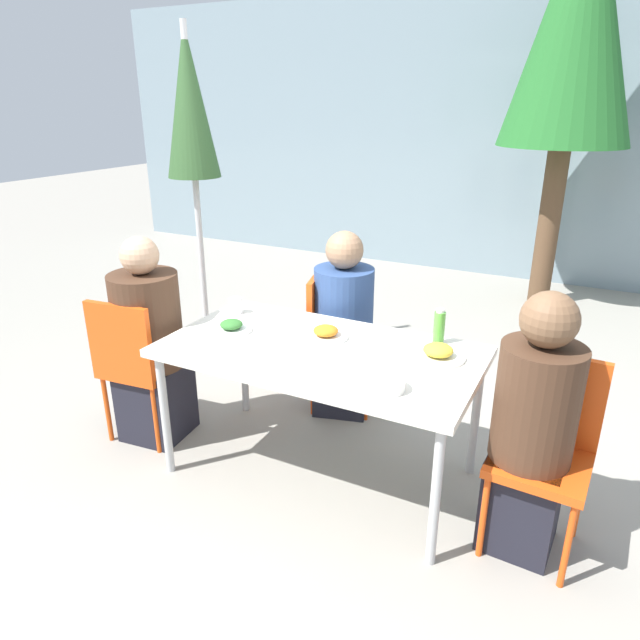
# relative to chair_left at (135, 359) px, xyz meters

# --- Properties ---
(ground_plane) EXTENTS (24.00, 24.00, 0.00)m
(ground_plane) POSITION_rel_chair_left_xyz_m (1.08, 0.19, -0.52)
(ground_plane) COLOR gray
(building_facade) EXTENTS (10.00, 0.20, 3.00)m
(building_facade) POSITION_rel_chair_left_xyz_m (1.08, 4.49, 0.98)
(building_facade) COLOR gray
(building_facade) RESTS_ON ground
(dining_table) EXTENTS (1.57, 0.85, 0.73)m
(dining_table) POSITION_rel_chair_left_xyz_m (1.08, 0.19, 0.16)
(dining_table) COLOR silver
(dining_table) RESTS_ON ground
(chair_left) EXTENTS (0.44, 0.44, 0.88)m
(chair_left) POSITION_rel_chair_left_xyz_m (0.00, 0.00, 0.00)
(chair_left) COLOR #E54C14
(chair_left) RESTS_ON ground
(person_left) EXTENTS (0.38, 0.38, 1.21)m
(person_left) POSITION_rel_chair_left_xyz_m (0.04, 0.08, 0.05)
(person_left) COLOR black
(person_left) RESTS_ON ground
(chair_right) EXTENTS (0.42, 0.42, 0.88)m
(chair_right) POSITION_rel_chair_left_xyz_m (2.17, 0.20, 0.00)
(chair_right) COLOR #E54C14
(chair_right) RESTS_ON ground
(person_right) EXTENTS (0.34, 0.34, 1.20)m
(person_right) POSITION_rel_chair_left_xyz_m (2.11, 0.13, 0.05)
(person_right) COLOR black
(person_right) RESTS_ON ground
(chair_far) EXTENTS (0.49, 0.49, 0.88)m
(chair_far) POSITION_rel_chair_left_xyz_m (0.80, 0.89, 0.00)
(chair_far) COLOR #E54C14
(chair_far) RESTS_ON ground
(person_far) EXTENTS (0.40, 0.40, 1.17)m
(person_far) POSITION_rel_chair_left_xyz_m (0.89, 0.86, 0.03)
(person_far) COLOR black
(person_far) RESTS_ON ground
(closed_umbrella) EXTENTS (0.36, 0.36, 2.36)m
(closed_umbrella) POSITION_rel_chair_left_xyz_m (-0.33, 1.06, 1.24)
(closed_umbrella) COLOR #333333
(closed_umbrella) RESTS_ON ground
(plate_0) EXTENTS (0.22, 0.22, 0.06)m
(plate_0) POSITION_rel_chair_left_xyz_m (0.56, 0.17, 0.24)
(plate_0) COLOR white
(plate_0) RESTS_ON dining_table
(plate_1) EXTENTS (0.26, 0.26, 0.07)m
(plate_1) POSITION_rel_chair_left_xyz_m (1.63, 0.34, 0.24)
(plate_1) COLOR white
(plate_1) RESTS_ON dining_table
(plate_2) EXTENTS (0.23, 0.23, 0.07)m
(plate_2) POSITION_rel_chair_left_xyz_m (1.04, 0.32, 0.24)
(plate_2) COLOR white
(plate_2) RESTS_ON dining_table
(bottle) EXTENTS (0.06, 0.06, 0.19)m
(bottle) POSITION_rel_chair_left_xyz_m (1.58, 0.51, 0.30)
(bottle) COLOR #51A338
(bottle) RESTS_ON dining_table
(drinking_cup) EXTENTS (0.07, 0.07, 0.09)m
(drinking_cup) POSITION_rel_chair_left_xyz_m (0.42, 0.41, 0.26)
(drinking_cup) COLOR white
(drinking_cup) RESTS_ON dining_table
(salad_bowl) EXTENTS (0.16, 0.16, 0.05)m
(salad_bowl) POSITION_rel_chair_left_xyz_m (1.53, -0.07, 0.24)
(salad_bowl) COLOR white
(salad_bowl) RESTS_ON dining_table
(tree_behind_left) EXTENTS (1.13, 1.13, 3.58)m
(tree_behind_left) POSITION_rel_chair_left_xyz_m (1.75, 3.60, 1.98)
(tree_behind_left) COLOR brown
(tree_behind_left) RESTS_ON ground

